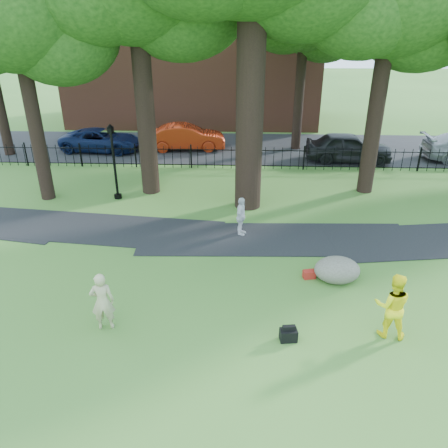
{
  "coord_description": "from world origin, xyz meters",
  "views": [
    {
      "loc": [
        -0.26,
        -10.45,
        7.55
      ],
      "look_at": [
        -0.8,
        2.0,
        1.51
      ],
      "focal_mm": 35.0,
      "sensor_mm": 36.0,
      "label": 1
    }
  ],
  "objects_px": {
    "boulder": "(337,268)",
    "red_sedan": "(186,137)",
    "man": "(392,306)",
    "lamppost": "(114,163)",
    "woman": "(102,302)"
  },
  "relations": [
    {
      "from": "red_sedan",
      "to": "boulder",
      "type": "bearing_deg",
      "value": -160.94
    },
    {
      "from": "woman",
      "to": "boulder",
      "type": "distance_m",
      "value": 7.06
    },
    {
      "from": "man",
      "to": "boulder",
      "type": "distance_m",
      "value": 2.73
    },
    {
      "from": "man",
      "to": "lamppost",
      "type": "height_order",
      "value": "lamppost"
    },
    {
      "from": "woman",
      "to": "boulder",
      "type": "height_order",
      "value": "woman"
    },
    {
      "from": "lamppost",
      "to": "woman",
      "type": "bearing_deg",
      "value": -61.42
    },
    {
      "from": "boulder",
      "to": "red_sedan",
      "type": "bearing_deg",
      "value": 114.32
    },
    {
      "from": "woman",
      "to": "lamppost",
      "type": "xyz_separation_m",
      "value": [
        -2.04,
        8.93,
        0.81
      ]
    },
    {
      "from": "boulder",
      "to": "lamppost",
      "type": "relative_size",
      "value": 0.42
    },
    {
      "from": "woman",
      "to": "man",
      "type": "bearing_deg",
      "value": 168.48
    },
    {
      "from": "woman",
      "to": "red_sedan",
      "type": "xyz_separation_m",
      "value": [
        0.12,
        16.84,
        -0.07
      ]
    },
    {
      "from": "boulder",
      "to": "man",
      "type": "bearing_deg",
      "value": -71.87
    },
    {
      "from": "man",
      "to": "red_sedan",
      "type": "distance_m",
      "value": 18.29
    },
    {
      "from": "man",
      "to": "lamppost",
      "type": "xyz_separation_m",
      "value": [
        -9.43,
        8.88,
        0.74
      ]
    },
    {
      "from": "boulder",
      "to": "woman",
      "type": "bearing_deg",
      "value": -158.32
    }
  ]
}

